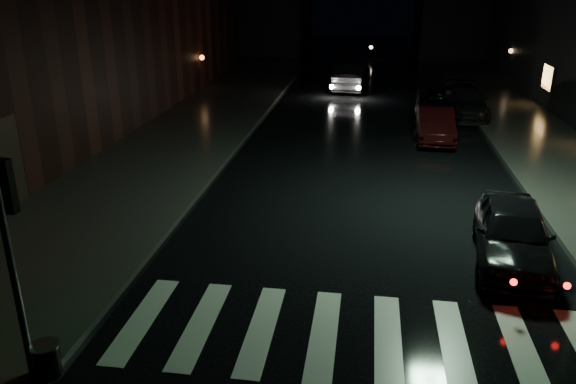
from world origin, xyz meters
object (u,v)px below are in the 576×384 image
at_px(parked_car_b, 435,124).
at_px(parked_car_d, 440,103).
at_px(parked_car_a, 513,233).
at_px(parked_car_c, 464,102).
at_px(oncoming_car, 352,76).

bearing_deg(parked_car_b, parked_car_d, 83.58).
bearing_deg(parked_car_d, parked_car_a, -84.89).
distance_m(parked_car_a, parked_car_c, 15.42).
distance_m(parked_car_b, parked_car_c, 5.00).
xyz_separation_m(parked_car_a, parked_car_b, (-0.73, 10.73, -0.04)).
bearing_deg(parked_car_c, parked_car_a, -91.56).
bearing_deg(oncoming_car, parked_car_c, 137.33).
bearing_deg(parked_car_c, parked_car_d, -165.61).
relative_size(parked_car_c, parked_car_d, 1.02).
height_order(parked_car_d, oncoming_car, oncoming_car).
bearing_deg(oncoming_car, parked_car_a, 107.41).
bearing_deg(parked_car_a, parked_car_d, 98.01).
height_order(parked_car_a, parked_car_d, parked_car_a).
distance_m(parked_car_a, parked_car_d, 15.14).
height_order(parked_car_c, oncoming_car, oncoming_car).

